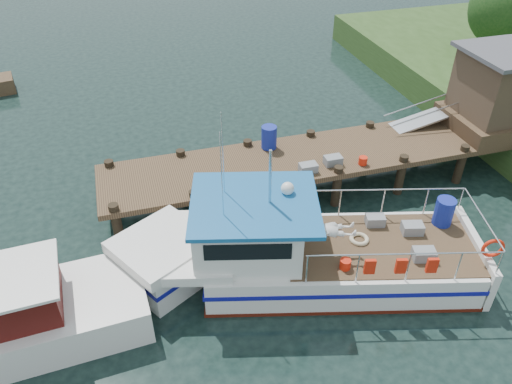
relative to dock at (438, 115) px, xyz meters
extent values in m
plane|color=black|center=(-6.51, -0.01, -2.24)|extent=(160.00, 160.00, 0.00)
cylinder|color=#332114|center=(7.49, 5.99, -0.72)|extent=(0.50, 0.50, 3.05)
sphere|color=#1F3F16|center=(7.49, 5.99, 1.72)|extent=(3.90, 3.90, 3.90)
cube|color=#483522|center=(-4.51, -0.01, -0.94)|extent=(16.00, 3.00, 0.20)
cylinder|color=black|center=(-12.01, -1.31, -1.59)|extent=(0.32, 0.32, 1.90)
cylinder|color=black|center=(-12.01, 1.29, -1.59)|extent=(0.32, 0.32, 1.90)
cylinder|color=black|center=(-9.51, -1.31, -1.59)|extent=(0.32, 0.32, 1.90)
cylinder|color=black|center=(-9.51, 1.29, -1.59)|extent=(0.32, 0.32, 1.90)
cylinder|color=black|center=(-7.01, -1.31, -1.59)|extent=(0.32, 0.32, 1.90)
cylinder|color=black|center=(-7.01, 1.29, -1.59)|extent=(0.32, 0.32, 1.90)
cylinder|color=black|center=(-4.51, -1.31, -1.59)|extent=(0.32, 0.32, 1.90)
cylinder|color=black|center=(-4.51, 1.29, -1.59)|extent=(0.32, 0.32, 1.90)
cylinder|color=black|center=(-2.01, -1.31, -1.59)|extent=(0.32, 0.32, 1.90)
cylinder|color=black|center=(-2.01, 1.29, -1.59)|extent=(0.32, 0.32, 1.90)
cylinder|color=black|center=(0.49, -1.31, -1.59)|extent=(0.32, 0.32, 1.90)
cylinder|color=black|center=(0.49, 1.29, -1.59)|extent=(0.32, 0.32, 1.90)
cylinder|color=black|center=(2.99, 1.29, -1.59)|extent=(0.32, 0.32, 1.90)
cube|color=#483522|center=(2.49, -0.01, -0.54)|extent=(3.20, 3.00, 0.60)
cube|color=#453426|center=(2.49, -0.01, 0.86)|extent=(2.60, 2.60, 2.40)
cube|color=#47474C|center=(2.49, -0.01, 2.16)|extent=(3.00, 3.00, 0.15)
cube|color=#A5A8AD|center=(0.19, 0.89, -0.59)|extent=(3.34, 0.90, 0.79)
cylinder|color=silver|center=(0.19, 0.49, -0.09)|extent=(3.34, 0.05, 0.76)
cylinder|color=silver|center=(0.19, 1.29, -0.09)|extent=(3.34, 0.05, 0.76)
cube|color=slate|center=(-5.51, -1.01, -0.68)|extent=(0.60, 0.40, 0.30)
cube|color=slate|center=(-4.51, -0.81, -0.68)|extent=(0.60, 0.40, 0.30)
cylinder|color=red|center=(-3.51, -1.11, -0.69)|extent=(0.30, 0.30, 0.28)
cylinder|color=navy|center=(-6.31, 0.89, -0.40)|extent=(0.56, 0.56, 0.85)
cube|color=silver|center=(-5.91, -4.55, -1.66)|extent=(8.14, 4.90, 1.17)
cube|color=silver|center=(-10.82, -3.25, -1.66)|extent=(2.95, 2.95, 1.17)
cube|color=silver|center=(-10.82, -3.25, -0.92)|extent=(3.26, 3.20, 0.36)
cube|color=silver|center=(-9.84, -3.51, -0.95)|extent=(2.70, 3.32, 0.30)
cube|color=#111289|center=(-5.91, -4.55, -1.51)|extent=(8.25, 4.96, 0.14)
cube|color=#111289|center=(-10.82, -3.25, -1.51)|extent=(3.00, 3.00, 0.14)
cube|color=#4F160B|center=(-5.91, -4.55, -2.19)|extent=(8.25, 4.94, 0.14)
cube|color=#483522|center=(-4.73, -4.86, -1.06)|extent=(6.00, 4.06, 0.04)
cube|color=silver|center=(-2.08, -5.57, -1.56)|extent=(0.98, 3.00, 1.37)
cube|color=silver|center=(-8.46, -3.88, -0.31)|extent=(3.43, 3.28, 1.52)
cube|color=black|center=(-8.80, -5.16, -0.01)|extent=(2.17, 0.61, 0.51)
cube|color=black|center=(-8.12, -2.59, -0.01)|extent=(2.17, 0.61, 0.51)
cube|color=black|center=(-9.85, -3.51, -0.01)|extent=(0.51, 1.78, 0.51)
cube|color=#185995|center=(-8.27, -3.93, 0.50)|extent=(4.09, 3.73, 0.12)
cylinder|color=silver|center=(-7.87, -4.03, 1.36)|extent=(0.10, 0.10, 1.63)
cylinder|color=silver|center=(-9.18, -4.21, 1.77)|extent=(0.03, 0.03, 2.44)
cylinder|color=silver|center=(-8.92, -3.23, 1.77)|extent=(0.03, 0.03, 2.44)
sphere|color=silver|center=(-7.28, -3.77, 0.70)|extent=(0.45, 0.45, 0.37)
cylinder|color=silver|center=(-4.94, -6.26, -0.11)|extent=(4.92, 1.34, 0.04)
cylinder|color=silver|center=(-4.23, -3.55, -0.11)|extent=(4.92, 1.34, 0.04)
cylinder|color=silver|center=(-2.10, -5.56, -0.11)|extent=(0.76, 2.71, 0.04)
cylinder|color=silver|center=(-7.35, -5.62, -0.59)|extent=(0.05, 0.05, 0.96)
cylinder|color=silver|center=(-6.63, -2.91, -0.59)|extent=(0.05, 0.05, 0.96)
cylinder|color=silver|center=(-6.07, -5.96, -0.59)|extent=(0.05, 0.05, 0.96)
cylinder|color=silver|center=(-5.36, -3.25, -0.59)|extent=(0.05, 0.05, 0.96)
cylinder|color=silver|center=(-4.80, -6.30, -0.59)|extent=(0.05, 0.05, 0.96)
cylinder|color=silver|center=(-4.08, -3.59, -0.59)|extent=(0.05, 0.05, 0.96)
cylinder|color=silver|center=(-3.52, -6.64, -0.59)|extent=(0.05, 0.05, 0.96)
cylinder|color=silver|center=(-2.80, -3.93, -0.59)|extent=(0.05, 0.05, 0.96)
cylinder|color=silver|center=(-2.49, -6.91, -0.59)|extent=(0.05, 0.05, 0.96)
cylinder|color=silver|center=(-1.77, -4.20, -0.59)|extent=(0.05, 0.05, 0.96)
cube|color=slate|center=(-3.91, -5.71, -0.89)|extent=(0.69, 0.55, 0.33)
cube|color=slate|center=(-3.62, -4.63, -0.89)|extent=(0.69, 0.55, 0.33)
cube|color=slate|center=(-4.50, -3.98, -0.89)|extent=(0.64, 0.52, 0.33)
cylinder|color=navy|center=(-2.54, -4.50, -0.62)|extent=(0.70, 0.70, 0.89)
cylinder|color=red|center=(-6.15, -5.44, -0.91)|extent=(0.37, 0.37, 0.30)
torus|color=#BFB28C|center=(-5.27, -4.51, -1.00)|extent=(0.70, 0.70, 0.12)
torus|color=red|center=(-2.27, -6.36, -0.51)|extent=(0.63, 0.26, 0.63)
cube|color=red|center=(-5.78, -6.06, -0.51)|extent=(0.30, 0.17, 0.46)
cube|color=red|center=(-5.00, -6.26, -0.51)|extent=(0.30, 0.17, 0.46)
cube|color=red|center=(-4.21, -6.47, -0.51)|extent=(0.30, 0.17, 0.46)
imported|color=silver|center=(-6.58, -4.69, -0.18)|extent=(0.58, 0.74, 1.79)
cube|color=silver|center=(-15.06, -4.38, -1.69)|extent=(7.30, 3.07, 1.10)
cube|color=#450E0B|center=(-14.51, -4.35, -0.64)|extent=(2.10, 2.10, 1.05)
cube|color=silver|center=(-14.51, -4.35, -0.09)|extent=(2.33, 2.33, 0.09)
camera|label=1|loc=(-11.23, -14.13, 8.61)|focal=35.00mm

